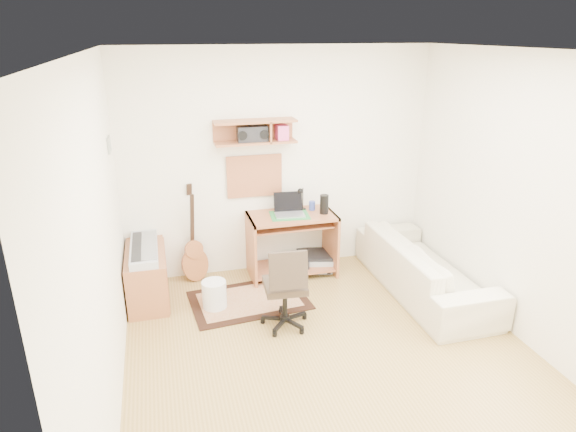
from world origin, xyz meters
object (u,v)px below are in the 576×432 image
object	(u,v)px
task_chair	(285,285)
sofa	(425,258)
cabinet	(147,276)
printer	(316,261)
desk	(292,245)

from	to	relation	value
task_chair	sofa	bearing A→B (deg)	14.22
cabinet	printer	xyz separation A→B (m)	(1.98, 0.25, -0.19)
desk	printer	world-z (taller)	desk
printer	sofa	world-z (taller)	sofa
desk	cabinet	bearing A→B (deg)	-173.97
printer	sofa	bearing A→B (deg)	-27.52
cabinet	printer	distance (m)	2.01
sofa	task_chair	bearing A→B (deg)	99.65
cabinet	sofa	distance (m)	3.02
printer	sofa	distance (m)	1.33
desk	task_chair	bearing A→B (deg)	-108.80
printer	task_chair	bearing A→B (deg)	-107.98
desk	cabinet	xyz separation A→B (m)	(-1.66, -0.18, -0.10)
task_chair	sofa	size ratio (longest dim) A/B	0.44
task_chair	cabinet	xyz separation A→B (m)	(-1.30, 0.88, -0.16)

